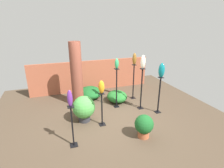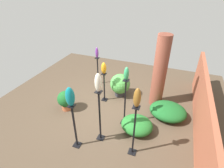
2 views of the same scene
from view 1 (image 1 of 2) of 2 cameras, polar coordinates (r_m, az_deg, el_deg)
The scene contains 19 objects.
ground_plane at distance 6.12m, azimuth -0.29°, elevation -10.92°, with size 8.00×8.00×0.00m, color #4C3D2D.
brick_wall_back at distance 8.31m, azimuth -6.56°, elevation 2.74°, with size 5.60×0.12×1.43m, color #9E5138.
brick_pillar at distance 6.76m, azimuth -11.51°, elevation 3.06°, with size 0.44×0.44×2.46m, color brown.
pedestal_ivory at distance 6.53m, azimuth 9.54°, elevation -2.12°, with size 0.20×0.20×1.56m.
pedestal_bronze at distance 7.39m, azimuth 7.00°, elevation 0.28°, with size 0.20×0.20×1.48m.
pedestal_violet at distance 4.75m, azimuth -12.77°, elevation -13.94°, with size 0.20×0.20×1.16m.
pedestal_amber at distance 5.52m, azimuth -3.31°, elevation -8.74°, with size 0.20×0.20×1.08m.
pedestal_teal at distance 6.41m, azimuth 15.08°, elevation -4.02°, with size 0.20×0.20×1.34m.
pedestal_jade at distance 6.57m, azimuth 1.49°, elevation -1.89°, with size 0.20×0.20×1.52m.
art_vase_ivory at distance 6.21m, azimuth 10.10°, elevation 7.13°, with size 0.18×0.16×0.48m, color beige.
art_vase_bronze at distance 7.11m, azimuth 7.34°, elevation 8.13°, with size 0.16×0.16×0.47m, color brown.
art_vase_violet at distance 4.34m, azimuth -13.60°, elevation -4.59°, with size 0.13×0.12×0.43m, color #6B2D8C.
art_vase_amber at distance 5.19m, azimuth -3.48°, elevation -1.00°, with size 0.19×0.17×0.41m, color orange.
art_vase_teal at distance 6.10m, azimuth 15.88°, elevation 4.34°, with size 0.21×0.21×0.49m, color #0F727A.
art_vase_jade at distance 6.27m, azimuth 1.57°, elevation 6.68°, with size 0.14×0.13×0.38m, color #2D9356.
potted_plant_mid_right at distance 5.10m, azimuth 10.41°, elevation -13.10°, with size 0.54×0.54×0.69m.
potted_plant_mid_left at distance 5.80m, azimuth -9.18°, elevation -7.69°, with size 0.74×0.74×0.87m.
foliage_bed_east at distance 7.63m, azimuth -7.09°, elevation -2.77°, with size 0.97×1.14×0.45m, color #195923.
foliage_bed_west at distance 7.19m, azimuth 1.65°, elevation -4.07°, with size 0.81×0.91×0.44m, color #236B28.
Camera 1 is at (-1.71, -4.99, 3.12)m, focal length 28.00 mm.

